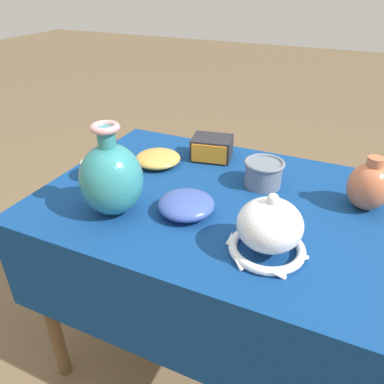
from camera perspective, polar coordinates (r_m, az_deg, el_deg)
The scene contains 10 objects.
ground_plane at distance 1.61m, azimuth 3.60°, elevation -22.85°, with size 14.00×14.00×0.00m, color brown.
display_table at distance 1.15m, azimuth 4.22°, elevation -4.71°, with size 1.08×0.76×0.71m.
vase_tall_bulbous at distance 1.03m, azimuth -12.19°, elevation 2.10°, with size 0.17×0.17×0.26m.
vase_dome_bell at distance 0.89m, azimuth 11.66°, elevation -5.64°, with size 0.20×0.19×0.17m.
mosaic_tile_box at distance 1.35m, azimuth 3.04°, elevation 6.71°, with size 0.16×0.13×0.08m.
bowl_shallow_cobalt at distance 1.04m, azimuth -0.89°, elevation -1.93°, with size 0.16×0.16×0.06m, color #3851A8.
pot_squat_ivory at distance 1.25m, azimuth -13.97°, elevation 3.39°, with size 0.11×0.11×0.06m, color white.
jar_round_terracotta at distance 1.15m, azimuth 25.34°, elevation 0.84°, with size 0.12×0.12×0.16m.
bowl_shallow_ochre at distance 1.31m, azimuth -5.23°, elevation 5.11°, with size 0.16×0.16×0.04m, color gold.
cup_wide_slate at distance 1.18m, azimuth 10.85°, elevation 2.93°, with size 0.13×0.13×0.08m.
Camera 1 is at (0.31, -0.91, 1.30)m, focal length 35.00 mm.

